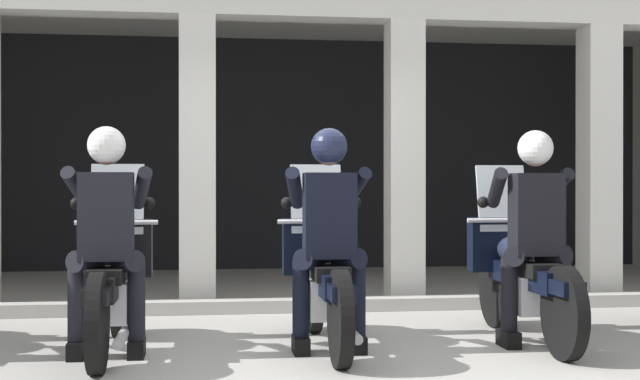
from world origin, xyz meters
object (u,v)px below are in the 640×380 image
object	(u,v)px
police_officer_center	(329,220)
police_officer_right	(535,218)
police_officer_left	(107,221)
motorcycle_left	(112,280)
motorcycle_right	(521,274)
motorcycle_center	(324,278)

from	to	relation	value
police_officer_center	police_officer_right	size ratio (longest dim) A/B	1.00
police_officer_left	police_officer_center	xyz separation A→B (m)	(1.53, -0.02, 0.00)
motorcycle_left	motorcycle_right	distance (m)	3.07
police_officer_left	police_officer_right	world-z (taller)	same
police_officer_center	police_officer_right	distance (m)	1.53
motorcycle_left	police_officer_center	size ratio (longest dim) A/B	1.29
police_officer_left	motorcycle_center	bearing A→B (deg)	3.79
motorcycle_left	motorcycle_right	size ratio (longest dim) A/B	1.00
motorcycle_left	police_officer_right	world-z (taller)	police_officer_right
motorcycle_left	motorcycle_right	world-z (taller)	same
motorcycle_center	police_officer_center	size ratio (longest dim) A/B	1.29
motorcycle_center	motorcycle_right	world-z (taller)	same
motorcycle_left	police_officer_right	xyz separation A→B (m)	(3.07, -0.25, 0.44)
motorcycle_left	police_officer_center	world-z (taller)	police_officer_center
police_officer_center	motorcycle_right	distance (m)	1.63
motorcycle_left	police_officer_right	size ratio (longest dim) A/B	1.29
motorcycle_left	police_officer_right	distance (m)	3.11
motorcycle_left	police_officer_left	distance (m)	0.52
motorcycle_center	motorcycle_right	xyz separation A→B (m)	(1.53, 0.05, 0.00)
police_officer_left	police_officer_right	size ratio (longest dim) A/B	1.00
police_officer_right	motorcycle_center	bearing A→B (deg)	169.22
police_officer_center	motorcycle_right	bearing A→B (deg)	6.17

